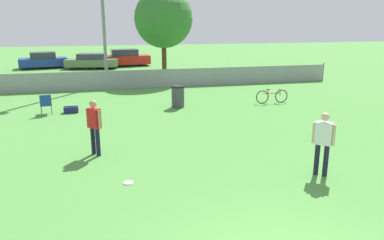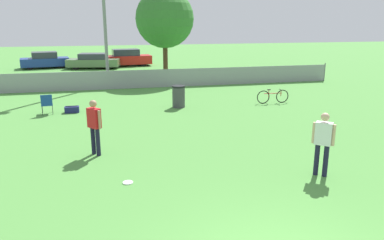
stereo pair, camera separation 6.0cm
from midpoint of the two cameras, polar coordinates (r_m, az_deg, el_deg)
fence_backline at (r=23.05m, az=-6.64°, el=6.26°), size 24.16×0.07×1.21m
tree_near_pole at (r=25.84m, az=-4.12°, el=15.14°), size 3.89×3.89×6.05m
player_receiver_white at (r=10.26m, az=19.50°, el=-2.83°), size 0.46×0.44×1.71m
player_thrower_red at (r=11.56m, az=-14.51°, el=-0.50°), size 0.43×0.47×1.71m
frisbee_disc at (r=9.71m, az=-9.57°, el=-9.37°), size 0.27×0.27×0.03m
folding_chair_sideline at (r=17.48m, az=-21.16°, el=2.40°), size 0.53×0.53×0.88m
bicycle_sideline at (r=18.98m, az=12.31°, el=3.53°), size 1.67×0.44×0.71m
trash_bin at (r=17.65m, az=-1.95°, el=3.62°), size 0.62×0.62×1.03m
gear_bag_sideline at (r=17.51m, az=-17.74°, el=1.54°), size 0.61×0.34×0.30m
parked_car_blue at (r=35.04m, az=-21.47°, el=8.46°), size 4.15×2.40×1.39m
parked_car_olive at (r=33.45m, az=-14.73°, el=8.69°), size 4.59×2.59×1.28m
parked_car_red at (r=34.72m, az=-9.99°, el=9.29°), size 4.59×2.06×1.50m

